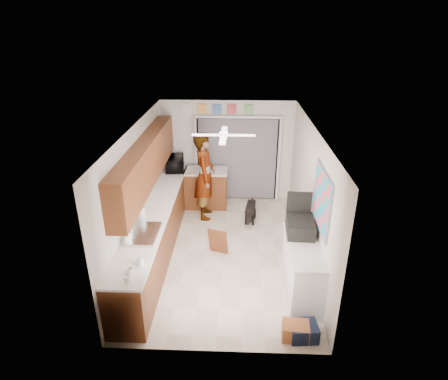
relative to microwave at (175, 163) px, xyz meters
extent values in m
plane|color=beige|center=(1.23, -1.98, -1.11)|extent=(5.00, 5.00, 0.00)
plane|color=white|center=(1.23, -1.98, 1.39)|extent=(5.00, 5.00, 0.00)
plane|color=beige|center=(1.23, 0.52, 0.14)|extent=(3.20, 0.00, 3.20)
plane|color=beige|center=(1.23, -4.48, 0.14)|extent=(3.20, 0.00, 3.20)
plane|color=beige|center=(-0.37, -1.98, 0.14)|extent=(0.00, 5.00, 5.00)
plane|color=beige|center=(2.83, -1.98, 0.14)|extent=(0.00, 5.00, 5.00)
cube|color=brown|center=(-0.07, -1.98, -0.66)|extent=(0.60, 4.80, 0.90)
cube|color=white|center=(-0.06, -1.98, -0.19)|extent=(0.62, 4.80, 0.04)
cube|color=brown|center=(-0.21, -1.78, 0.69)|extent=(0.32, 4.00, 0.80)
cube|color=silver|center=(-0.06, -2.98, -0.15)|extent=(0.50, 0.76, 0.06)
cylinder|color=silver|center=(-0.25, -2.98, -0.06)|extent=(0.03, 0.03, 0.22)
cube|color=brown|center=(0.73, 0.02, -0.66)|extent=(1.00, 0.60, 0.90)
cube|color=white|center=(0.73, 0.02, -0.19)|extent=(1.04, 0.64, 0.04)
cube|color=black|center=(1.48, 0.49, -0.06)|extent=(2.00, 0.06, 2.10)
cube|color=gray|center=(1.48, 0.45, -0.06)|extent=(1.90, 0.03, 2.05)
cube|color=white|center=(0.46, 0.46, -0.06)|extent=(0.06, 0.04, 2.10)
cube|color=white|center=(2.50, 0.46, -0.06)|extent=(0.06, 0.04, 2.10)
cube|color=white|center=(1.48, 0.46, 1.01)|extent=(2.10, 0.04, 0.06)
cube|color=#FBB253|center=(0.63, 0.49, 1.19)|extent=(0.22, 0.02, 0.22)
cube|color=#4978C2|center=(0.98, 0.49, 1.19)|extent=(0.22, 0.02, 0.22)
cube|color=#C84B4B|center=(1.33, 0.49, 1.19)|extent=(0.22, 0.02, 0.22)
cube|color=#6CB969|center=(1.73, 0.49, 1.19)|extent=(0.22, 0.02, 0.22)
cube|color=silver|center=(0.28, 0.49, 1.19)|extent=(0.22, 0.02, 0.26)
cube|color=white|center=(2.58, -3.18, -0.66)|extent=(0.50, 1.40, 0.90)
cube|color=white|center=(2.57, -3.18, -0.19)|extent=(0.54, 1.44, 0.04)
cube|color=#E45469|center=(2.81, -2.98, 0.54)|extent=(0.03, 1.15, 0.95)
cube|color=white|center=(1.23, -1.78, 1.21)|extent=(1.14, 1.14, 0.24)
imported|color=black|center=(0.00, 0.00, 0.00)|extent=(0.48, 0.65, 0.33)
imported|color=silver|center=(-0.19, -2.47, 0.00)|extent=(0.16, 0.16, 0.34)
imported|color=white|center=(0.00, -4.02, -0.13)|extent=(0.13, 0.13, 0.08)
cylinder|color=silver|center=(0.11, -3.82, -0.10)|extent=(0.10, 0.10, 0.14)
cylinder|color=silver|center=(0.02, -4.23, -0.12)|extent=(0.07, 0.07, 0.10)
cylinder|color=white|center=(-0.21, -3.30, -0.04)|extent=(0.12, 0.12, 0.25)
cube|color=black|center=(2.55, -2.82, -0.04)|extent=(0.48, 0.62, 0.26)
cube|color=yellow|center=(2.55, -2.82, -0.15)|extent=(0.47, 0.60, 0.02)
cube|color=black|center=(2.55, -2.53, 0.21)|extent=(0.42, 0.05, 0.50)
cube|color=#B45D38|center=(2.37, -4.18, -0.99)|extent=(0.41, 0.32, 0.24)
cube|color=#141C32|center=(2.48, -4.18, -0.99)|extent=(0.42, 0.36, 0.24)
cube|color=brown|center=(1.13, -2.09, -0.82)|extent=(0.40, 0.26, 0.56)
imported|color=white|center=(0.76, -0.53, -0.10)|extent=(0.52, 0.76, 2.02)
cube|color=black|center=(1.80, -0.76, -0.86)|extent=(0.36, 0.66, 0.50)
camera|label=1|loc=(1.50, -8.28, 3.08)|focal=30.00mm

